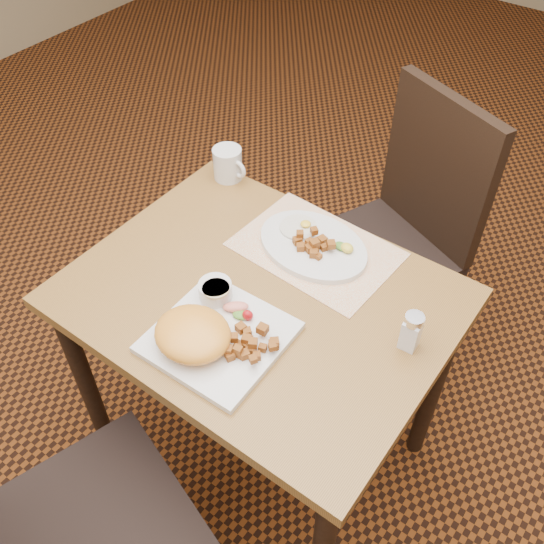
{
  "coord_description": "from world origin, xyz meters",
  "views": [
    {
      "loc": [
        0.61,
        -0.77,
        1.83
      ],
      "look_at": [
        0.02,
        0.02,
        0.82
      ],
      "focal_mm": 40.0,
      "sensor_mm": 36.0,
      "label": 1
    }
  ],
  "objects_px": {
    "chair_near": "(45,538)",
    "coffee_mug": "(228,164)",
    "table": "(260,323)",
    "plate_square": "(219,337)",
    "salt_shaker": "(411,331)",
    "plate_oval": "(313,245)",
    "chair_far": "(400,227)"
  },
  "relations": [
    {
      "from": "salt_shaker",
      "to": "coffee_mug",
      "type": "bearing_deg",
      "value": 161.05
    },
    {
      "from": "table",
      "to": "chair_near",
      "type": "bearing_deg",
      "value": -95.24
    },
    {
      "from": "chair_far",
      "to": "plate_oval",
      "type": "distance_m",
      "value": 0.5
    },
    {
      "from": "salt_shaker",
      "to": "table",
      "type": "bearing_deg",
      "value": -168.78
    },
    {
      "from": "chair_far",
      "to": "salt_shaker",
      "type": "xyz_separation_m",
      "value": [
        0.29,
        -0.58,
        0.26
      ]
    },
    {
      "from": "chair_near",
      "to": "plate_oval",
      "type": "height_order",
      "value": "chair_near"
    },
    {
      "from": "plate_square",
      "to": "coffee_mug",
      "type": "bearing_deg",
      "value": 127.14
    },
    {
      "from": "plate_square",
      "to": "chair_near",
      "type": "bearing_deg",
      "value": -98.24
    },
    {
      "from": "chair_near",
      "to": "plate_square",
      "type": "relative_size",
      "value": 3.46
    },
    {
      "from": "plate_square",
      "to": "salt_shaker",
      "type": "relative_size",
      "value": 2.8
    },
    {
      "from": "table",
      "to": "chair_far",
      "type": "height_order",
      "value": "chair_far"
    },
    {
      "from": "plate_square",
      "to": "plate_oval",
      "type": "relative_size",
      "value": 0.92
    },
    {
      "from": "table",
      "to": "coffee_mug",
      "type": "height_order",
      "value": "coffee_mug"
    },
    {
      "from": "plate_square",
      "to": "coffee_mug",
      "type": "xyz_separation_m",
      "value": [
        -0.37,
        0.48,
        0.04
      ]
    },
    {
      "from": "chair_far",
      "to": "plate_oval",
      "type": "bearing_deg",
      "value": 105.66
    },
    {
      "from": "chair_near",
      "to": "plate_oval",
      "type": "relative_size",
      "value": 3.19
    },
    {
      "from": "plate_oval",
      "to": "table",
      "type": "bearing_deg",
      "value": -94.34
    },
    {
      "from": "plate_square",
      "to": "salt_shaker",
      "type": "bearing_deg",
      "value": 34.03
    },
    {
      "from": "chair_near",
      "to": "plate_oval",
      "type": "distance_m",
      "value": 0.9
    },
    {
      "from": "table",
      "to": "chair_near",
      "type": "xyz_separation_m",
      "value": [
        -0.06,
        -0.66,
        -0.1
      ]
    },
    {
      "from": "chair_near",
      "to": "salt_shaker",
      "type": "height_order",
      "value": "chair_near"
    },
    {
      "from": "chair_near",
      "to": "coffee_mug",
      "type": "height_order",
      "value": "chair_near"
    },
    {
      "from": "chair_near",
      "to": "coffee_mug",
      "type": "xyz_separation_m",
      "value": [
        -0.29,
        0.98,
        0.26
      ]
    },
    {
      "from": "chair_near",
      "to": "plate_oval",
      "type": "bearing_deg",
      "value": 102.03
    },
    {
      "from": "chair_far",
      "to": "salt_shaker",
      "type": "relative_size",
      "value": 9.7
    },
    {
      "from": "plate_square",
      "to": "plate_oval",
      "type": "bearing_deg",
      "value": 89.33
    },
    {
      "from": "table",
      "to": "plate_oval",
      "type": "xyz_separation_m",
      "value": [
        0.02,
        0.21,
        0.12
      ]
    },
    {
      "from": "plate_square",
      "to": "coffee_mug",
      "type": "relative_size",
      "value": 2.43
    },
    {
      "from": "plate_oval",
      "to": "chair_near",
      "type": "bearing_deg",
      "value": -95.03
    },
    {
      "from": "chair_far",
      "to": "coffee_mug",
      "type": "xyz_separation_m",
      "value": [
        -0.42,
        -0.33,
        0.26
      ]
    },
    {
      "from": "plate_oval",
      "to": "coffee_mug",
      "type": "bearing_deg",
      "value": 163.6
    },
    {
      "from": "table",
      "to": "plate_square",
      "type": "bearing_deg",
      "value": -86.02
    }
  ]
}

